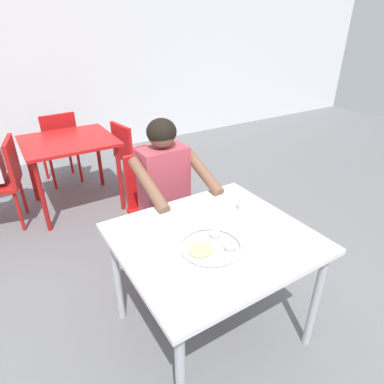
{
  "coord_description": "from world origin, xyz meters",
  "views": [
    {
      "loc": [
        -0.91,
        -1.08,
        1.74
      ],
      "look_at": [
        -0.04,
        0.31,
        0.88
      ],
      "focal_mm": 30.07,
      "sensor_mm": 36.0,
      "label": 1
    }
  ],
  "objects_px": {
    "thali_tray": "(211,246)",
    "chair_red_right": "(133,152)",
    "table_background_red": "(69,148)",
    "chair_foreground": "(157,200)",
    "diner_foreground": "(170,188)",
    "table_foreground": "(213,247)",
    "drinking_cup": "(244,204)",
    "chair_red_left": "(3,177)",
    "chair_red_far": "(59,143)"
  },
  "relations": [
    {
      "from": "thali_tray",
      "to": "chair_red_right",
      "type": "bearing_deg",
      "value": 78.15
    },
    {
      "from": "thali_tray",
      "to": "table_background_red",
      "type": "distance_m",
      "value": 2.16
    },
    {
      "from": "chair_foreground",
      "to": "diner_foreground",
      "type": "xyz_separation_m",
      "value": [
        0.0,
        -0.22,
        0.2
      ]
    },
    {
      "from": "table_background_red",
      "to": "chair_red_right",
      "type": "distance_m",
      "value": 0.68
    },
    {
      "from": "diner_foreground",
      "to": "chair_red_right",
      "type": "height_order",
      "value": "diner_foreground"
    },
    {
      "from": "thali_tray",
      "to": "chair_foreground",
      "type": "bearing_deg",
      "value": 80.78
    },
    {
      "from": "table_foreground",
      "to": "drinking_cup",
      "type": "distance_m",
      "value": 0.35
    },
    {
      "from": "thali_tray",
      "to": "chair_red_left",
      "type": "bearing_deg",
      "value": 111.62
    },
    {
      "from": "thali_tray",
      "to": "chair_red_left",
      "type": "relative_size",
      "value": 0.38
    },
    {
      "from": "chair_red_left",
      "to": "chair_red_right",
      "type": "xyz_separation_m",
      "value": [
        1.29,
        0.03,
        -0.02
      ]
    },
    {
      "from": "chair_foreground",
      "to": "chair_red_left",
      "type": "bearing_deg",
      "value": 130.32
    },
    {
      "from": "drinking_cup",
      "to": "diner_foreground",
      "type": "xyz_separation_m",
      "value": [
        -0.22,
        0.52,
        -0.06
      ]
    },
    {
      "from": "thali_tray",
      "to": "chair_red_far",
      "type": "height_order",
      "value": "chair_red_far"
    },
    {
      "from": "chair_foreground",
      "to": "chair_red_right",
      "type": "bearing_deg",
      "value": 76.09
    },
    {
      "from": "chair_red_left",
      "to": "chair_red_far",
      "type": "height_order",
      "value": "chair_red_far"
    },
    {
      "from": "thali_tray",
      "to": "table_background_red",
      "type": "relative_size",
      "value": 0.37
    },
    {
      "from": "table_foreground",
      "to": "thali_tray",
      "type": "bearing_deg",
      "value": -133.2
    },
    {
      "from": "drinking_cup",
      "to": "thali_tray",
      "type": "bearing_deg",
      "value": -152.52
    },
    {
      "from": "chair_foreground",
      "to": "chair_red_right",
      "type": "xyz_separation_m",
      "value": [
        0.3,
        1.19,
        -0.04
      ]
    },
    {
      "from": "table_foreground",
      "to": "chair_red_far",
      "type": "height_order",
      "value": "chair_red_far"
    },
    {
      "from": "table_background_red",
      "to": "chair_red_far",
      "type": "bearing_deg",
      "value": 88.92
    },
    {
      "from": "thali_tray",
      "to": "chair_foreground",
      "type": "xyz_separation_m",
      "value": [
        0.15,
        0.95,
        -0.23
      ]
    },
    {
      "from": "table_foreground",
      "to": "chair_red_right",
      "type": "bearing_deg",
      "value": 79.69
    },
    {
      "from": "thali_tray",
      "to": "chair_red_far",
      "type": "bearing_deg",
      "value": 94.07
    },
    {
      "from": "chair_red_left",
      "to": "chair_red_far",
      "type": "xyz_separation_m",
      "value": [
        0.64,
        0.66,
        0.02
      ]
    },
    {
      "from": "chair_foreground",
      "to": "chair_red_far",
      "type": "bearing_deg",
      "value": 100.88
    },
    {
      "from": "chair_foreground",
      "to": "table_background_red",
      "type": "xyz_separation_m",
      "value": [
        -0.36,
        1.2,
        0.13
      ]
    },
    {
      "from": "table_background_red",
      "to": "chair_red_left",
      "type": "height_order",
      "value": "chair_red_left"
    },
    {
      "from": "diner_foreground",
      "to": "table_background_red",
      "type": "bearing_deg",
      "value": 104.47
    },
    {
      "from": "table_foreground",
      "to": "thali_tray",
      "type": "distance_m",
      "value": 0.14
    },
    {
      "from": "thali_tray",
      "to": "drinking_cup",
      "type": "xyz_separation_m",
      "value": [
        0.38,
        0.2,
        0.03
      ]
    },
    {
      "from": "drinking_cup",
      "to": "table_background_red",
      "type": "relative_size",
      "value": 0.1
    },
    {
      "from": "chair_red_right",
      "to": "chair_foreground",
      "type": "bearing_deg",
      "value": -103.91
    },
    {
      "from": "table_background_red",
      "to": "thali_tray",
      "type": "bearing_deg",
      "value": -84.42
    },
    {
      "from": "drinking_cup",
      "to": "chair_red_right",
      "type": "bearing_deg",
      "value": 88.0
    },
    {
      "from": "chair_red_right",
      "to": "chair_red_left",
      "type": "bearing_deg",
      "value": -178.86
    },
    {
      "from": "drinking_cup",
      "to": "chair_red_right",
      "type": "relative_size",
      "value": 0.11
    },
    {
      "from": "diner_foreground",
      "to": "chair_red_far",
      "type": "height_order",
      "value": "diner_foreground"
    },
    {
      "from": "table_foreground",
      "to": "chair_red_left",
      "type": "distance_m",
      "value": 2.24
    },
    {
      "from": "chair_foreground",
      "to": "table_background_red",
      "type": "height_order",
      "value": "chair_foreground"
    },
    {
      "from": "table_foreground",
      "to": "drinking_cup",
      "type": "xyz_separation_m",
      "value": [
        0.31,
        0.12,
        0.12
      ]
    },
    {
      "from": "thali_tray",
      "to": "chair_red_left",
      "type": "xyz_separation_m",
      "value": [
        -0.84,
        2.11,
        -0.25
      ]
    },
    {
      "from": "thali_tray",
      "to": "drinking_cup",
      "type": "relative_size",
      "value": 3.75
    },
    {
      "from": "chair_red_left",
      "to": "chair_red_right",
      "type": "relative_size",
      "value": 1.04
    },
    {
      "from": "drinking_cup",
      "to": "chair_red_far",
      "type": "distance_m",
      "value": 2.65
    },
    {
      "from": "table_background_red",
      "to": "chair_red_far",
      "type": "distance_m",
      "value": 0.64
    },
    {
      "from": "table_foreground",
      "to": "chair_red_far",
      "type": "distance_m",
      "value": 2.71
    },
    {
      "from": "drinking_cup",
      "to": "chair_red_far",
      "type": "bearing_deg",
      "value": 102.68
    },
    {
      "from": "diner_foreground",
      "to": "chair_red_left",
      "type": "relative_size",
      "value": 1.42
    },
    {
      "from": "drinking_cup",
      "to": "chair_foreground",
      "type": "relative_size",
      "value": 0.1
    }
  ]
}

